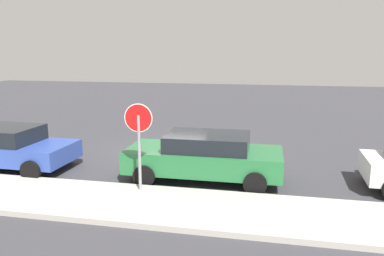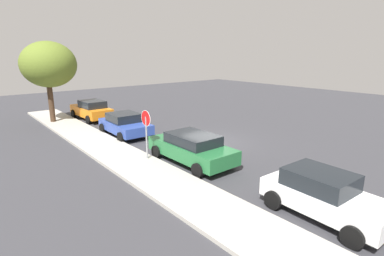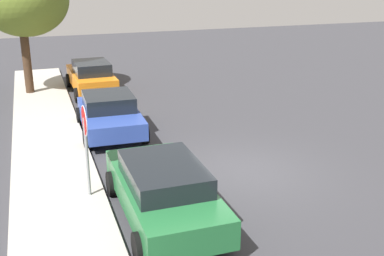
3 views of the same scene
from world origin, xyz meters
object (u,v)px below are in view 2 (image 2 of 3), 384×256
parked_car_green (192,147)px  parked_car_orange (91,110)px  parked_car_blue (125,124)px  parked_car_white (324,194)px  street_tree_near_corner (49,65)px  stop_sign (146,127)px

parked_car_green → parked_car_orange: size_ratio=1.06×
parked_car_blue → parked_car_white: bearing=-178.5°
parked_car_blue → parked_car_orange: 5.85m
parked_car_blue → street_tree_near_corner: (6.52, 2.42, 3.52)m
parked_car_orange → parked_car_green: bearing=-179.9°
stop_sign → parked_car_orange: (10.77, -1.50, -0.94)m
stop_sign → street_tree_near_corner: (11.44, 1.05, 2.52)m
parked_car_green → parked_car_white: bearing=-178.5°
stop_sign → parked_car_blue: 5.20m
stop_sign → parked_car_blue: bearing=-15.5°
parked_car_blue → parked_car_orange: parked_car_orange is taller
stop_sign → parked_car_white: (-7.86, -1.70, -0.96)m
parked_car_white → parked_car_blue: bearing=1.5°
parked_car_white → street_tree_near_corner: bearing=8.1°
parked_car_white → parked_car_orange: (18.63, 0.20, 0.01)m
parked_car_blue → parked_car_white: (-12.79, -0.34, 0.04)m
street_tree_near_corner → parked_car_white: bearing=-171.9°
parked_car_white → parked_car_orange: bearing=0.6°
parked_car_green → parked_car_white: parked_car_white is taller
parked_car_orange → street_tree_near_corner: street_tree_near_corner is taller
stop_sign → parked_car_blue: size_ratio=0.62×
street_tree_near_corner → parked_car_green: bearing=-168.7°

